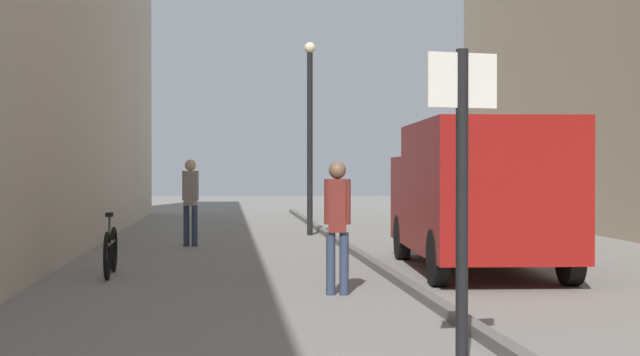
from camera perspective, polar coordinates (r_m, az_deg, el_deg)
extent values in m
plane|color=gray|center=(13.51, -2.31, -6.38)|extent=(80.00, 80.00, 0.00)
cube|color=#615F5B|center=(13.70, 4.34, -6.04)|extent=(0.16, 40.00, 0.12)
cylinder|color=#2D3851|center=(19.12, -8.53, -3.04)|extent=(0.13, 0.13, 0.86)
cylinder|color=#2D3851|center=(19.05, -8.02, -3.05)|extent=(0.13, 0.13, 0.86)
cube|color=gray|center=(19.05, -8.28, -0.65)|extent=(0.29, 0.27, 0.73)
cylinder|color=gray|center=(19.10, -8.65, -0.48)|extent=(0.10, 0.10, 0.62)
cylinder|color=gray|center=(19.00, -7.91, -0.48)|extent=(0.10, 0.10, 0.62)
sphere|color=tan|center=(19.05, -8.28, 0.82)|extent=(0.24, 0.24, 0.24)
cylinder|color=#2D3851|center=(11.63, 1.55, -5.50)|extent=(0.12, 0.12, 0.82)
cylinder|color=#2D3851|center=(11.64, 0.69, -5.49)|extent=(0.12, 0.12, 0.82)
cube|color=maroon|center=(11.58, 1.12, -1.78)|extent=(0.25, 0.22, 0.69)
cylinder|color=maroon|center=(11.57, 1.73, -1.52)|extent=(0.10, 0.10, 0.59)
cylinder|color=maroon|center=(11.58, 0.50, -1.52)|extent=(0.10, 0.10, 0.59)
sphere|color=brown|center=(11.57, 1.12, 0.50)|extent=(0.23, 0.23, 0.23)
cube|color=maroon|center=(13.90, 10.49, -0.61)|extent=(2.31, 3.93, 2.02)
cube|color=maroon|center=(16.50, 8.43, -1.30)|extent=(2.16, 1.61, 1.52)
cube|color=black|center=(17.00, 8.10, -0.12)|extent=(1.74, 0.15, 0.67)
cylinder|color=black|center=(16.24, 5.27, -3.79)|extent=(0.27, 0.81, 0.80)
cylinder|color=black|center=(16.59, 11.71, -3.71)|extent=(0.27, 0.81, 0.80)
cylinder|color=black|center=(12.60, 7.55, -5.07)|extent=(0.27, 0.81, 0.80)
cylinder|color=black|center=(13.05, 15.71, -4.89)|extent=(0.27, 0.81, 0.80)
cylinder|color=black|center=(7.23, 9.06, -2.13)|extent=(0.10, 0.10, 2.60)
cube|color=white|center=(7.25, 9.07, 6.18)|extent=(0.60, 0.14, 0.44)
cylinder|color=black|center=(21.98, -0.65, 2.18)|extent=(0.14, 0.14, 4.50)
sphere|color=beige|center=(22.17, -0.65, 8.32)|extent=(0.28, 0.28, 0.28)
torus|color=black|center=(14.55, -13.04, -4.47)|extent=(0.08, 0.72, 0.72)
torus|color=black|center=(13.51, -13.44, -4.87)|extent=(0.08, 0.72, 0.72)
cylinder|color=#335138|center=(14.02, -13.23, -4.05)|extent=(0.08, 0.95, 0.05)
cylinder|color=#335138|center=(13.81, -13.31, -3.21)|extent=(0.04, 0.04, 0.40)
cube|color=black|center=(13.80, -13.31, -2.30)|extent=(0.11, 0.24, 0.06)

